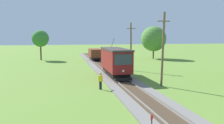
{
  "coord_description": "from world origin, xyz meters",
  "views": [
    {
      "loc": [
        -6.61,
        -7.68,
        5.47
      ],
      "look_at": [
        -0.33,
        21.32,
        1.97
      ],
      "focal_mm": 35.71,
      "sensor_mm": 36.0,
      "label": 1
    }
  ],
  "objects_px": {
    "freight_car": "(95,54)",
    "utility_pole_near_tram": "(163,49)",
    "red_tram": "(115,61)",
    "tree_left_near": "(40,39)",
    "track_worker": "(100,80)",
    "trackside_signal_marker": "(152,124)",
    "utility_pole_mid": "(131,46)",
    "tree_right_near": "(154,39)"
  },
  "relations": [
    {
      "from": "freight_car",
      "to": "utility_pole_near_tram",
      "type": "height_order",
      "value": "utility_pole_near_tram"
    },
    {
      "from": "red_tram",
      "to": "tree_left_near",
      "type": "height_order",
      "value": "tree_left_near"
    },
    {
      "from": "red_tram",
      "to": "track_worker",
      "type": "bearing_deg",
      "value": -115.47
    },
    {
      "from": "red_tram",
      "to": "tree_left_near",
      "type": "xyz_separation_m",
      "value": [
        -11.7,
        23.88,
        2.64
      ]
    },
    {
      "from": "trackside_signal_marker",
      "to": "track_worker",
      "type": "relative_size",
      "value": 0.66
    },
    {
      "from": "utility_pole_mid",
      "to": "tree_left_near",
      "type": "relative_size",
      "value": 1.11
    },
    {
      "from": "freight_car",
      "to": "trackside_signal_marker",
      "type": "distance_m",
      "value": 36.93
    },
    {
      "from": "utility_pole_near_tram",
      "to": "track_worker",
      "type": "bearing_deg",
      "value": 179.56
    },
    {
      "from": "utility_pole_near_tram",
      "to": "red_tram",
      "type": "bearing_deg",
      "value": 119.84
    },
    {
      "from": "track_worker",
      "to": "tree_left_near",
      "type": "bearing_deg",
      "value": -111.53
    },
    {
      "from": "red_tram",
      "to": "freight_car",
      "type": "distance_m",
      "value": 19.47
    },
    {
      "from": "freight_car",
      "to": "utility_pole_near_tram",
      "type": "distance_m",
      "value": 26.28
    },
    {
      "from": "freight_car",
      "to": "tree_left_near",
      "type": "height_order",
      "value": "tree_left_near"
    },
    {
      "from": "freight_car",
      "to": "utility_pole_mid",
      "type": "height_order",
      "value": "utility_pole_mid"
    },
    {
      "from": "utility_pole_mid",
      "to": "tree_right_near",
      "type": "relative_size",
      "value": 0.97
    },
    {
      "from": "freight_car",
      "to": "tree_right_near",
      "type": "distance_m",
      "value": 14.92
    },
    {
      "from": "tree_right_near",
      "to": "utility_pole_mid",
      "type": "bearing_deg",
      "value": -122.89
    },
    {
      "from": "track_worker",
      "to": "trackside_signal_marker",
      "type": "bearing_deg",
      "value": 57.95
    },
    {
      "from": "utility_pole_near_tram",
      "to": "track_worker",
      "type": "xyz_separation_m",
      "value": [
        -6.73,
        0.05,
        -3.09
      ]
    },
    {
      "from": "utility_pole_near_tram",
      "to": "tree_right_near",
      "type": "relative_size",
      "value": 1.03
    },
    {
      "from": "red_tram",
      "to": "tree_right_near",
      "type": "relative_size",
      "value": 1.1
    },
    {
      "from": "freight_car",
      "to": "utility_pole_mid",
      "type": "xyz_separation_m",
      "value": [
        3.69,
        -14.36,
        2.28
      ]
    },
    {
      "from": "red_tram",
      "to": "trackside_signal_marker",
      "type": "bearing_deg",
      "value": -96.52
    },
    {
      "from": "utility_pole_near_tram",
      "to": "freight_car",
      "type": "bearing_deg",
      "value": 98.12
    },
    {
      "from": "tree_right_near",
      "to": "utility_pole_near_tram",
      "type": "bearing_deg",
      "value": -110.87
    },
    {
      "from": "red_tram",
      "to": "utility_pole_near_tram",
      "type": "height_order",
      "value": "utility_pole_near_tram"
    },
    {
      "from": "utility_pole_mid",
      "to": "tree_right_near",
      "type": "bearing_deg",
      "value": 57.11
    },
    {
      "from": "red_tram",
      "to": "freight_car",
      "type": "height_order",
      "value": "red_tram"
    },
    {
      "from": "freight_car",
      "to": "utility_pole_near_tram",
      "type": "xyz_separation_m",
      "value": [
        3.69,
        -25.89,
        2.51
      ]
    },
    {
      "from": "freight_car",
      "to": "track_worker",
      "type": "height_order",
      "value": "freight_car"
    },
    {
      "from": "track_worker",
      "to": "tree_left_near",
      "type": "relative_size",
      "value": 0.27
    },
    {
      "from": "red_tram",
      "to": "tree_left_near",
      "type": "relative_size",
      "value": 1.27
    },
    {
      "from": "utility_pole_mid",
      "to": "trackside_signal_marker",
      "type": "height_order",
      "value": "utility_pole_mid"
    },
    {
      "from": "utility_pole_mid",
      "to": "track_worker",
      "type": "height_order",
      "value": "utility_pole_mid"
    },
    {
      "from": "freight_car",
      "to": "track_worker",
      "type": "xyz_separation_m",
      "value": [
        -3.04,
        -25.84,
        -0.57
      ]
    },
    {
      "from": "utility_pole_near_tram",
      "to": "tree_left_near",
      "type": "distance_m",
      "value": 34.01
    },
    {
      "from": "utility_pole_near_tram",
      "to": "tree_right_near",
      "type": "xyz_separation_m",
      "value": [
        10.72,
        28.1,
        0.68
      ]
    },
    {
      "from": "trackside_signal_marker",
      "to": "track_worker",
      "type": "distance_m",
      "value": 11.07
    },
    {
      "from": "trackside_signal_marker",
      "to": "tree_right_near",
      "type": "distance_m",
      "value": 42.56
    },
    {
      "from": "track_worker",
      "to": "tree_left_near",
      "type": "xyz_separation_m",
      "value": [
        -8.66,
        30.27,
        3.85
      ]
    },
    {
      "from": "red_tram",
      "to": "tree_right_near",
      "type": "xyz_separation_m",
      "value": [
        14.41,
        21.66,
        2.56
      ]
    },
    {
      "from": "utility_pole_mid",
      "to": "tree_right_near",
      "type": "height_order",
      "value": "tree_right_near"
    }
  ]
}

